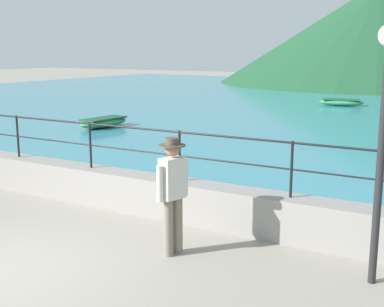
{
  "coord_description": "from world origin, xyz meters",
  "views": [
    {
      "loc": [
        5.6,
        -4.22,
        2.97
      ],
      "look_at": [
        0.98,
        3.7,
        1.1
      ],
      "focal_mm": 47.55,
      "sensor_mm": 36.0,
      "label": 1
    }
  ],
  "objects": [
    {
      "name": "person_walking",
      "position": [
        1.78,
        1.77,
        0.98
      ],
      "size": [
        0.38,
        0.55,
        1.75
      ],
      "color": "slate",
      "rests_on": "ground"
    },
    {
      "name": "lamp_post",
      "position": [
        4.52,
        2.28,
        2.19
      ],
      "size": [
        0.28,
        0.28,
        3.28
      ],
      "color": "#232326",
      "rests_on": "ground"
    },
    {
      "name": "promenade_wall",
      "position": [
        0.0,
        3.2,
        0.35
      ],
      "size": [
        20.0,
        0.56,
        0.7
      ],
      "primitive_type": "cube",
      "color": "gray",
      "rests_on": "ground"
    },
    {
      "name": "boat_1",
      "position": [
        -7.08,
        10.79,
        0.26
      ],
      "size": [
        1.09,
        2.37,
        0.36
      ],
      "color": "#338C59",
      "rests_on": "lake_water"
    },
    {
      "name": "hill_main",
      "position": [
        -3.43,
        43.98,
        4.41
      ],
      "size": [
        27.97,
        27.97,
        8.82
      ],
      "primitive_type": "cone",
      "color": "#1E4C2D",
      "rests_on": "ground"
    },
    {
      "name": "boat_0",
      "position": [
        -1.13,
        23.09,
        0.26
      ],
      "size": [
        2.43,
        1.35,
        0.36
      ],
      "color": "#338C59",
      "rests_on": "lake_water"
    },
    {
      "name": "railing",
      "position": [
        0.0,
        3.2,
        1.33
      ],
      "size": [
        18.44,
        0.04,
        0.9
      ],
      "color": "black",
      "rests_on": "promenade_wall"
    },
    {
      "name": "lake_water",
      "position": [
        0.0,
        25.84,
        0.03
      ],
      "size": [
        64.0,
        44.32,
        0.06
      ],
      "primitive_type": "cube",
      "color": "teal",
      "rests_on": "ground"
    }
  ]
}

